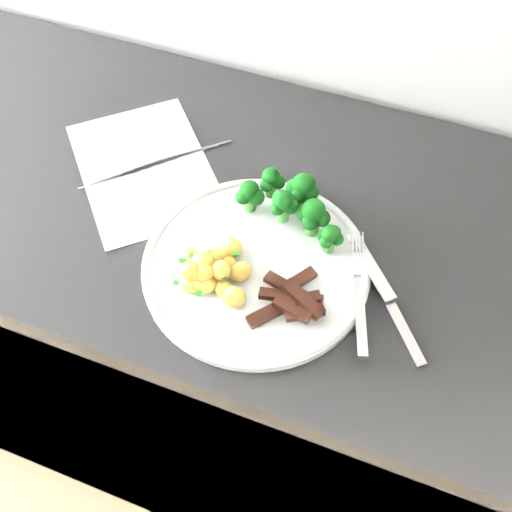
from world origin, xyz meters
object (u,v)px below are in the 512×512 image
(potatoes, at_px, (215,270))
(knife, at_px, (394,312))
(counter, at_px, (283,360))
(plate, at_px, (256,265))
(beef_strips, at_px, (294,300))
(fork, at_px, (360,295))
(recipe_paper, at_px, (145,168))
(broccoli, at_px, (293,202))

(potatoes, relative_size, knife, 0.65)
(counter, bearing_deg, plate, -104.66)
(beef_strips, bearing_deg, fork, 26.03)
(recipe_paper, bearing_deg, potatoes, -39.59)
(broccoli, height_order, potatoes, broccoli)
(recipe_paper, distance_m, knife, 0.44)
(beef_strips, bearing_deg, plate, 148.92)
(recipe_paper, relative_size, beef_strips, 2.83)
(broccoli, relative_size, beef_strips, 1.43)
(beef_strips, bearing_deg, recipe_paper, 152.43)
(fork, bearing_deg, potatoes, -169.38)
(counter, height_order, broccoli, broccoli)
(fork, height_order, knife, fork)
(recipe_paper, bearing_deg, beef_strips, -27.57)
(counter, height_order, knife, knife)
(broccoli, bearing_deg, plate, -102.01)
(fork, xyz_separation_m, knife, (0.05, -0.00, -0.01))
(counter, height_order, recipe_paper, recipe_paper)
(counter, bearing_deg, potatoes, -117.55)
(fork, bearing_deg, broccoli, 143.13)
(counter, bearing_deg, beef_strips, -71.09)
(potatoes, height_order, beef_strips, potatoes)
(recipe_paper, relative_size, potatoes, 2.93)
(fork, bearing_deg, counter, 142.74)
(broccoli, distance_m, beef_strips, 0.14)
(recipe_paper, relative_size, broccoli, 1.98)
(potatoes, xyz_separation_m, knife, (0.24, 0.03, -0.02))
(recipe_paper, xyz_separation_m, beef_strips, (0.30, -0.15, 0.02))
(counter, xyz_separation_m, plate, (-0.02, -0.09, 0.44))
(broccoli, bearing_deg, fork, -36.87)
(potatoes, bearing_deg, plate, 41.70)
(potatoes, bearing_deg, fork, 10.62)
(potatoes, relative_size, beef_strips, 0.97)
(plate, bearing_deg, broccoli, 77.99)
(fork, bearing_deg, beef_strips, -153.97)
(potatoes, xyz_separation_m, beef_strips, (0.11, -0.00, -0.01))
(plate, height_order, beef_strips, beef_strips)
(potatoes, distance_m, beef_strips, 0.11)
(broccoli, distance_m, knife, 0.20)
(potatoes, bearing_deg, recipe_paper, 140.41)
(counter, bearing_deg, broccoli, 157.10)
(broccoli, bearing_deg, knife, -29.11)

